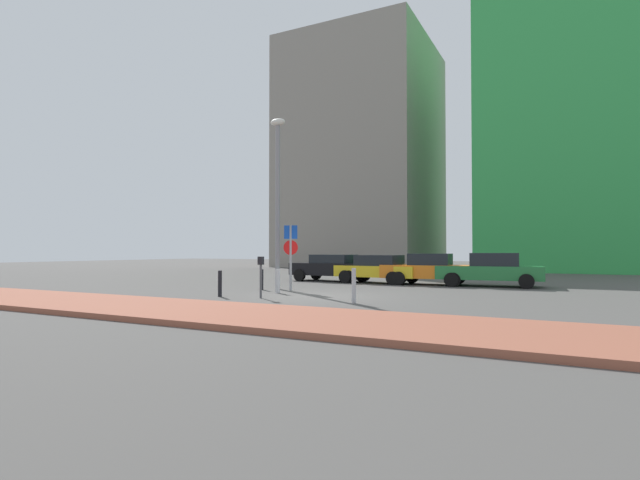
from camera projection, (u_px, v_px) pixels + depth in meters
name	position (u px, v px, depth m)	size (l,w,h in m)	color
ground_plane	(316.00, 296.00, 17.18)	(120.00, 120.00, 0.00)	#4C4947
sidewalk_brick	(210.00, 312.00, 12.06)	(40.00, 3.60, 0.14)	#93513D
parked_car_black	(332.00, 267.00, 25.47)	(4.53, 2.16, 1.42)	black
parked_car_yellow	(379.00, 268.00, 23.99)	(4.32, 2.22, 1.40)	gold
parked_car_orange	(427.00, 269.00, 22.93)	(4.22, 2.29, 1.49)	orange
parked_car_green	(491.00, 269.00, 21.71)	(4.68, 2.28, 1.52)	#237238
parking_sign_post	(291.00, 249.00, 19.47)	(0.59, 0.19, 2.68)	gray
parking_meter	(261.00, 271.00, 16.39)	(0.18, 0.14, 1.42)	#4C4C51
street_lamp	(278.00, 189.00, 20.38)	(0.70, 0.36, 7.26)	gray
traffic_bollard_near	(262.00, 279.00, 19.91)	(0.15, 0.15, 0.85)	black
traffic_bollard_mid	(220.00, 284.00, 16.92)	(0.14, 0.14, 0.92)	black
traffic_bollard_far	(278.00, 281.00, 18.33)	(0.18, 0.18, 0.92)	#B7B7BC
traffic_bollard_edge	(354.00, 286.00, 14.76)	(0.13, 0.13, 1.09)	#B7B7BC
building_colorful_midrise	(580.00, 108.00, 40.64)	(15.13, 16.25, 27.49)	green
building_under_construction	(363.00, 157.00, 50.67)	(14.00, 14.83, 23.03)	gray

